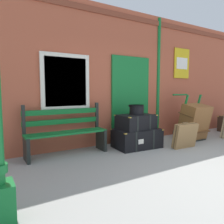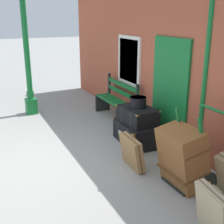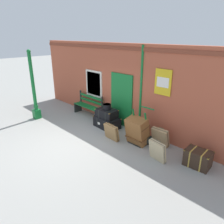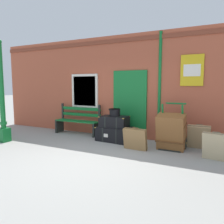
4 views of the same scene
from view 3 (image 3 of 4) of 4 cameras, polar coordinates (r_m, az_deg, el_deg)
ground_plane at (r=7.33m, az=-11.29°, el=-8.56°), size 60.00×60.00×0.00m
brick_facade at (r=8.34m, az=2.99°, el=7.15°), size 10.40×0.35×3.20m
lamp_post at (r=9.57m, az=-20.33°, el=4.64°), size 0.28×0.28×2.94m
platform_bench at (r=9.57m, az=-6.36°, el=1.61°), size 1.60×0.43×1.01m
steamer_trunk_base at (r=8.38m, az=-1.39°, el=-2.77°), size 1.05×0.71×0.43m
steamer_trunk_middle at (r=8.26m, az=-1.43°, el=-0.35°), size 0.84×0.59×0.33m
round_hatbox at (r=8.15m, az=-1.39°, el=1.50°), size 0.34×0.33×0.22m
porters_trolley at (r=7.29m, az=7.70°, el=-6.11°), size 0.71×0.67×1.18m
large_brown_trunk at (r=7.08m, az=6.88°, el=-5.08°), size 0.70×0.61×0.95m
suitcase_cream at (r=7.39m, az=-0.14°, el=-5.48°), size 0.62×0.25×0.58m
suitcase_beige at (r=6.36m, az=12.20°, el=-10.25°), size 0.57×0.31×0.64m
suitcase_charcoal at (r=7.15m, az=12.95°, el=-6.61°), size 0.58×0.35×0.64m
corner_trunk at (r=6.47m, az=22.22°, el=-11.55°), size 0.72×0.53×0.49m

